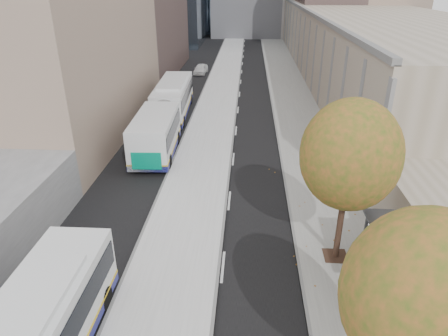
{
  "coord_description": "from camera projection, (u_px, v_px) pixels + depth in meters",
  "views": [
    {
      "loc": [
        -0.72,
        -2.46,
        11.91
      ],
      "look_at": [
        -1.91,
        17.23,
        2.5
      ],
      "focal_mm": 32.0,
      "sensor_mm": 36.0,
      "label": 1
    }
  ],
  "objects": [
    {
      "name": "sidewalk",
      "position": [
        297.0,
        114.0,
        38.59
      ],
      "size": [
        4.75,
        150.0,
        0.08
      ],
      "primitive_type": "cube",
      "color": "gray",
      "rests_on": "ground"
    },
    {
      "name": "distant_car",
      "position": [
        201.0,
        69.0,
        54.62
      ],
      "size": [
        1.89,
        3.98,
        1.31
      ],
      "primitive_type": "imported",
      "rotation": [
        0.0,
        0.0,
        -0.09
      ],
      "color": "silver",
      "rests_on": "ground"
    },
    {
      "name": "bus_platform",
      "position": [
        215.0,
        112.0,
        39.02
      ],
      "size": [
        4.25,
        150.0,
        0.15
      ],
      "primitive_type": "cube",
      "color": "#BBBBBB",
      "rests_on": "ground"
    },
    {
      "name": "bus_shelter",
      "position": [
        404.0,
        247.0,
        15.92
      ],
      "size": [
        1.9,
        4.4,
        2.53
      ],
      "color": "#383A3F",
      "rests_on": "sidewalk"
    },
    {
      "name": "tree_c",
      "position": [
        350.0,
        155.0,
        16.56
      ],
      "size": [
        4.2,
        4.2,
        7.28
      ],
      "color": "#2F1F14",
      "rests_on": "sidewalk"
    },
    {
      "name": "tree_b",
      "position": [
        425.0,
        299.0,
        9.44
      ],
      "size": [
        4.0,
        4.0,
        6.97
      ],
      "color": "#2F1F14",
      "rests_on": "sidewalk"
    },
    {
      "name": "building_tan",
      "position": [
        353.0,
        34.0,
        62.4
      ],
      "size": [
        18.0,
        92.0,
        8.0
      ],
      "primitive_type": "cube",
      "color": "gray",
      "rests_on": "ground"
    },
    {
      "name": "bus_far",
      "position": [
        167.0,
        111.0,
        34.01
      ],
      "size": [
        3.48,
        18.6,
        3.08
      ],
      "rotation": [
        0.0,
        0.0,
        0.04
      ],
      "color": "silver",
      "rests_on": "ground"
    }
  ]
}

